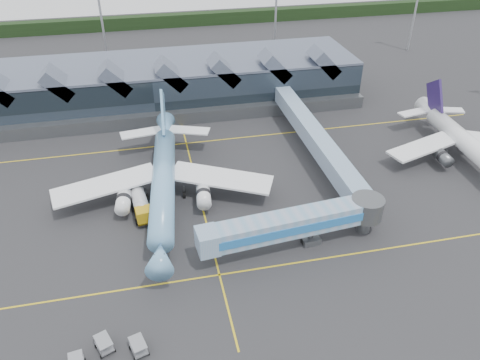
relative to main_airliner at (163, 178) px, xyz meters
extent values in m
plane|color=#262528|center=(5.40, -10.85, -3.80)|extent=(260.00, 260.00, 0.00)
cube|color=gold|center=(5.40, -18.85, -3.80)|extent=(120.00, 0.25, 0.01)
cube|color=gold|center=(5.40, 17.15, -3.80)|extent=(120.00, 0.25, 0.01)
cube|color=gold|center=(5.40, -0.85, -3.80)|extent=(0.25, 60.00, 0.01)
cube|color=black|center=(5.40, 99.15, -1.80)|extent=(260.00, 4.00, 4.00)
cube|color=black|center=(0.40, 37.15, 0.70)|extent=(90.00, 20.00, 9.00)
cube|color=#525A6E|center=(0.40, 37.15, 5.40)|extent=(90.00, 20.00, 0.60)
cube|color=#54575B|center=(0.40, 26.15, -2.50)|extent=(90.00, 2.50, 2.60)
cube|color=#525A6E|center=(-17.60, 30.15, 5.50)|extent=(6.43, 6.00, 6.43)
cube|color=#525A6E|center=(-6.60, 30.15, 5.50)|extent=(6.43, 6.00, 6.43)
cube|color=#525A6E|center=(4.40, 30.15, 5.50)|extent=(6.43, 6.00, 6.43)
cube|color=#525A6E|center=(15.40, 30.15, 5.50)|extent=(6.43, 6.00, 6.43)
cube|color=#525A6E|center=(26.40, 30.15, 5.50)|extent=(6.43, 6.00, 6.43)
cube|color=#525A6E|center=(37.40, 30.15, 5.50)|extent=(6.43, 6.00, 6.43)
cylinder|color=#93959B|center=(-9.60, 61.15, 7.20)|extent=(0.56, 0.56, 22.00)
cylinder|color=#93959B|center=(35.40, 61.15, 7.20)|extent=(0.56, 0.56, 22.00)
cylinder|color=#93959B|center=(75.40, 59.15, 7.20)|extent=(0.56, 0.56, 22.00)
cylinder|color=#6AA4D6|center=(-0.13, -1.30, 0.02)|extent=(6.45, 28.90, 3.54)
cone|color=#6AA4D6|center=(-1.85, -18.02, 0.02)|extent=(4.02, 5.25, 3.54)
cube|color=black|center=(-1.91, -18.63, 0.76)|extent=(1.37, 0.47, 0.48)
cone|color=#6AA4D6|center=(1.67, 16.23, 0.28)|extent=(4.19, 6.89, 3.54)
cube|color=white|center=(-9.02, 0.81, -0.60)|extent=(16.85, 8.59, 1.17)
cube|color=white|center=(8.99, -1.04, -0.60)|extent=(16.87, 11.38, 1.17)
cylinder|color=white|center=(-6.35, -2.73, -1.49)|extent=(2.69, 5.12, 2.19)
cylinder|color=white|center=(5.66, -3.96, -1.49)|extent=(2.69, 5.12, 2.19)
cube|color=#6AA4D6|center=(1.50, 14.60, 3.97)|extent=(1.34, 9.06, 9.76)
cube|color=white|center=(-2.80, 15.45, 0.28)|extent=(7.71, 3.88, 0.23)
cube|color=white|center=(5.88, 14.56, 0.28)|extent=(7.91, 5.21, 0.23)
cylinder|color=#54575B|center=(-1.52, -14.76, -2.78)|extent=(0.26, 0.26, 2.05)
cylinder|color=#54575B|center=(-3.00, 0.23, -2.78)|extent=(0.26, 0.26, 2.05)
cylinder|color=#54575B|center=(2.98, -0.39, -2.78)|extent=(0.26, 0.26, 2.05)
cylinder|color=black|center=(-1.52, -14.76, -3.44)|extent=(0.55, 1.35, 1.31)
cylinder|color=white|center=(53.49, 0.15, -0.30)|extent=(4.43, 22.85, 3.24)
cone|color=white|center=(54.22, 14.08, -0.06)|extent=(3.51, 5.35, 3.24)
cube|color=white|center=(45.96, 1.58, -0.87)|extent=(14.13, 7.56, 1.08)
cylinder|color=#54575B|center=(48.35, -1.21, -1.68)|extent=(2.21, 3.99, 2.01)
cube|color=#28194D|center=(54.15, 12.78, 2.94)|extent=(0.87, 7.31, 7.91)
cube|color=white|center=(50.52, 13.30, -0.06)|extent=(6.50, 3.41, 0.27)
cube|color=white|center=(57.82, 12.91, -0.06)|extent=(6.58, 3.98, 0.27)
cylinder|color=#54575B|center=(50.78, 1.26, -2.86)|extent=(0.30, 0.30, 1.88)
cylinder|color=#54575B|center=(56.29, 0.97, -2.86)|extent=(0.30, 0.30, 1.88)
cube|color=#6F99BA|center=(15.91, -15.54, 0.31)|extent=(21.34, 5.18, 3.06)
cube|color=#246BB4|center=(16.06, -17.17, 0.31)|extent=(21.05, 2.15, 1.27)
cube|color=#6F99BA|center=(4.34, -16.66, 0.31)|extent=(3.06, 3.63, 3.17)
cylinder|color=#54575B|center=(19.06, -15.24, -1.75)|extent=(0.74, 0.74, 4.12)
cube|color=#54575B|center=(19.06, -15.24, -3.33)|extent=(2.73, 2.35, 0.95)
cylinder|color=black|center=(18.01, -15.34, -3.43)|extent=(0.51, 0.99, 0.95)
cylinder|color=black|center=(20.11, -15.14, -3.43)|extent=(0.51, 0.99, 0.95)
cylinder|color=#54575B|center=(27.48, -14.43, 0.31)|extent=(4.65, 4.65, 3.17)
cylinder|color=#54575B|center=(27.48, -14.43, -1.75)|extent=(1.90, 1.90, 4.12)
cube|color=black|center=(-3.96, -2.99, -3.08)|extent=(3.51, 8.91, 0.48)
cube|color=#C39412|center=(-3.50, -6.23, -2.07)|extent=(2.59, 2.42, 2.12)
cube|color=black|center=(-3.39, -6.99, -1.59)|extent=(2.12, 0.44, 0.96)
cylinder|color=silver|center=(-4.12, -1.85, -1.78)|extent=(2.98, 5.84, 2.21)
sphere|color=silver|center=(-4.51, 0.92, -1.78)|extent=(2.12, 2.12, 2.12)
sphere|color=silver|center=(-3.73, -4.61, -1.78)|extent=(2.12, 2.12, 2.12)
cylinder|color=black|center=(-4.74, -6.02, -3.32)|extent=(0.47, 1.00, 0.96)
cylinder|color=black|center=(-2.36, -5.68, -3.32)|extent=(0.47, 1.00, 0.96)
cylinder|color=black|center=(-5.22, -2.68, -3.32)|extent=(0.47, 1.00, 0.96)
cylinder|color=black|center=(-2.83, -2.34, -3.32)|extent=(0.47, 1.00, 0.96)
cylinder|color=black|center=(-5.56, -0.30, -3.32)|extent=(0.47, 1.00, 0.96)
cylinder|color=black|center=(-3.17, 0.04, -3.32)|extent=(0.47, 1.00, 0.96)
cube|color=#95969D|center=(-8.86, -27.36, -3.22)|extent=(2.25, 2.71, 0.16)
cube|color=#95969D|center=(-8.86, -27.36, -2.22)|extent=(2.25, 2.71, 0.08)
cylinder|color=black|center=(-8.46, -26.28, -3.61)|extent=(0.26, 0.40, 0.38)
cube|color=#95969D|center=(-5.23, -28.47, -3.22)|extent=(2.08, 2.65, 0.16)
cube|color=#95969D|center=(-5.23, -28.47, -2.22)|extent=(2.08, 2.65, 0.08)
cylinder|color=black|center=(-4.72, -27.43, -3.61)|extent=(0.23, 0.40, 0.38)
cube|color=#95969D|center=(-11.59, -29.29, -2.22)|extent=(1.79, 2.51, 0.08)
cylinder|color=black|center=(-10.93, -28.34, -3.61)|extent=(0.18, 0.39, 0.38)
camera|label=1|loc=(-1.34, -62.25, 40.06)|focal=35.00mm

